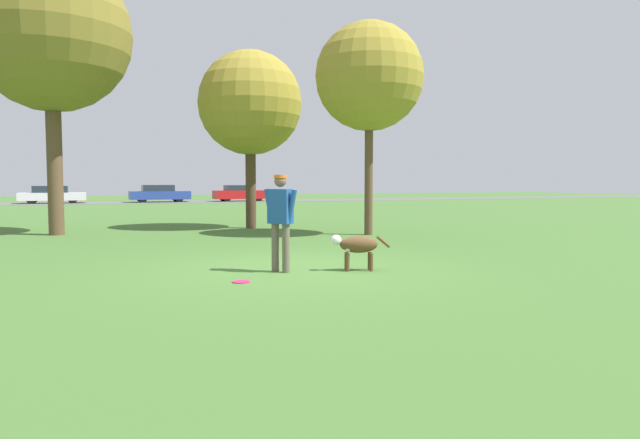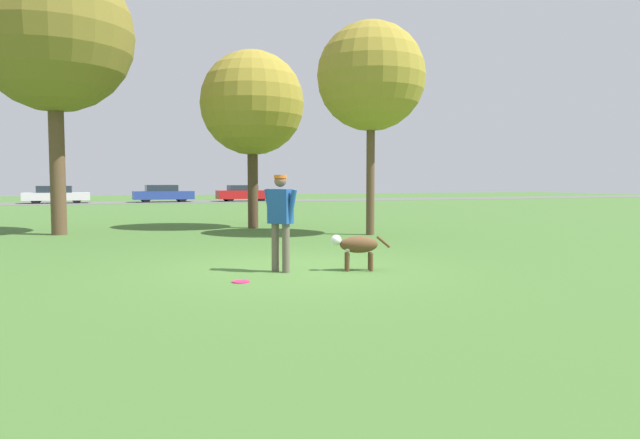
# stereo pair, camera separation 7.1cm
# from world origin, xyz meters

# --- Properties ---
(ground_plane) EXTENTS (120.00, 120.00, 0.00)m
(ground_plane) POSITION_xyz_m (0.00, 0.00, 0.00)
(ground_plane) COLOR #426B2D
(far_road_strip) EXTENTS (120.00, 6.00, 0.01)m
(far_road_strip) POSITION_xyz_m (0.00, 35.70, 0.01)
(far_road_strip) COLOR #5B5B59
(far_road_strip) RESTS_ON ground_plane
(person) EXTENTS (0.47, 0.59, 1.67)m
(person) POSITION_xyz_m (-0.28, -0.19, 0.99)
(person) COLOR #665B4C
(person) RESTS_ON ground_plane
(dog) EXTENTS (1.03, 0.49, 0.63)m
(dog) POSITION_xyz_m (0.99, -0.53, 0.44)
(dog) COLOR brown
(dog) RESTS_ON ground_plane
(frisbee) EXTENTS (0.28, 0.28, 0.02)m
(frisbee) POSITION_xyz_m (-1.17, -0.93, 0.01)
(frisbee) COLOR #E52366
(frisbee) RESTS_ON ground_plane
(tree_near_left) EXTENTS (4.51, 4.51, 8.07)m
(tree_near_left) POSITION_xyz_m (-4.22, 8.84, 5.79)
(tree_near_left) COLOR brown
(tree_near_left) RESTS_ON ground_plane
(tree_mid_center) EXTENTS (3.44, 3.44, 5.88)m
(tree_mid_center) POSITION_xyz_m (1.70, 9.08, 4.14)
(tree_mid_center) COLOR #4C3826
(tree_mid_center) RESTS_ON ground_plane
(tree_near_right) EXTENTS (3.13, 3.13, 6.15)m
(tree_near_right) POSITION_xyz_m (4.26, 5.46, 4.57)
(tree_near_right) COLOR brown
(tree_near_right) RESTS_ON ground_plane
(parked_car_white) EXTENTS (4.49, 1.80, 1.27)m
(parked_car_white) POSITION_xyz_m (-5.82, 36.00, 0.63)
(parked_car_white) COLOR white
(parked_car_white) RESTS_ON ground_plane
(parked_car_blue) EXTENTS (4.50, 1.92, 1.32)m
(parked_car_blue) POSITION_xyz_m (1.66, 35.76, 0.66)
(parked_car_blue) COLOR #284293
(parked_car_blue) RESTS_ON ground_plane
(parked_car_red) EXTENTS (4.32, 1.72, 1.29)m
(parked_car_red) POSITION_xyz_m (7.95, 35.48, 0.64)
(parked_car_red) COLOR red
(parked_car_red) RESTS_ON ground_plane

